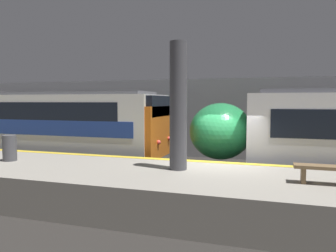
% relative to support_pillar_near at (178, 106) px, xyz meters
% --- Properties ---
extents(ground_plane, '(120.00, 120.00, 0.00)m').
position_rel_support_pillar_near_xyz_m(ground_plane, '(1.00, 1.56, -2.84)').
color(ground_plane, '#282623').
extents(platform, '(40.00, 3.92, 1.03)m').
position_rel_support_pillar_near_xyz_m(platform, '(1.00, -0.40, -2.33)').
color(platform, gray).
rests_on(platform, ground).
extents(station_rear_barrier, '(50.00, 0.15, 4.15)m').
position_rel_support_pillar_near_xyz_m(station_rear_barrier, '(1.00, 8.03, -0.77)').
color(station_rear_barrier, '#939399').
rests_on(station_rear_barrier, ground).
extents(support_pillar_near, '(0.50, 0.50, 3.64)m').
position_rel_support_pillar_near_xyz_m(support_pillar_near, '(0.00, 0.00, 0.00)').
color(support_pillar_near, '#47474C').
rests_on(support_pillar_near, platform).
extents(platform_bench, '(1.50, 0.40, 0.45)m').
position_rel_support_pillar_near_xyz_m(platform_bench, '(3.83, -0.58, -1.48)').
color(platform_bench, brown).
rests_on(platform_bench, platform).
extents(trash_bin, '(0.44, 0.44, 0.85)m').
position_rel_support_pillar_near_xyz_m(trash_bin, '(-5.66, -0.39, -1.40)').
color(trash_bin, '#4C4C51').
rests_on(trash_bin, platform).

